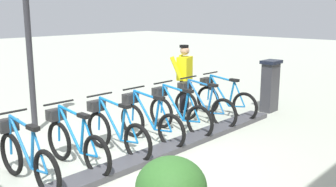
{
  "coord_description": "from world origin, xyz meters",
  "views": [
    {
      "loc": [
        -4.44,
        3.95,
        2.47
      ],
      "look_at": [
        0.5,
        -1.46,
        0.9
      ],
      "focal_mm": 41.6,
      "sensor_mm": 36.0,
      "label": 1
    }
  ],
  "objects_px": {
    "bike_docked_3": "(148,120)",
    "worker_near_rack": "(184,76)",
    "bike_docked_0": "(223,99)",
    "bike_docked_1": "(202,105)",
    "bike_docked_2": "(177,112)",
    "bike_docked_6": "(25,156)",
    "payment_kiosk": "(270,85)",
    "bike_docked_4": "(114,130)",
    "lamp_post": "(27,13)",
    "bike_docked_5": "(74,142)"
  },
  "relations": [
    {
      "from": "payment_kiosk",
      "to": "bike_docked_0",
      "type": "distance_m",
      "value": 1.33
    },
    {
      "from": "bike_docked_4",
      "to": "bike_docked_2",
      "type": "bearing_deg",
      "value": -90.0
    },
    {
      "from": "bike_docked_1",
      "to": "bike_docked_2",
      "type": "xyz_separation_m",
      "value": [
        0.0,
        0.83,
        0.0
      ]
    },
    {
      "from": "bike_docked_0",
      "to": "lamp_post",
      "type": "height_order",
      "value": "lamp_post"
    },
    {
      "from": "bike_docked_1",
      "to": "bike_docked_2",
      "type": "bearing_deg",
      "value": 90.0
    },
    {
      "from": "bike_docked_5",
      "to": "worker_near_rack",
      "type": "height_order",
      "value": "worker_near_rack"
    },
    {
      "from": "bike_docked_3",
      "to": "payment_kiosk",
      "type": "bearing_deg",
      "value": -98.87
    },
    {
      "from": "worker_near_rack",
      "to": "lamp_post",
      "type": "relative_size",
      "value": 0.46
    },
    {
      "from": "bike_docked_0",
      "to": "bike_docked_1",
      "type": "relative_size",
      "value": 1.0
    },
    {
      "from": "bike_docked_0",
      "to": "bike_docked_3",
      "type": "bearing_deg",
      "value": 90.0
    },
    {
      "from": "bike_docked_3",
      "to": "bike_docked_0",
      "type": "bearing_deg",
      "value": -90.0
    },
    {
      "from": "payment_kiosk",
      "to": "lamp_post",
      "type": "xyz_separation_m",
      "value": [
        2.77,
        4.8,
        1.74
      ]
    },
    {
      "from": "bike_docked_6",
      "to": "lamp_post",
      "type": "xyz_separation_m",
      "value": [
        2.19,
        -1.35,
        1.98
      ]
    },
    {
      "from": "bike_docked_0",
      "to": "worker_near_rack",
      "type": "relative_size",
      "value": 1.04
    },
    {
      "from": "worker_near_rack",
      "to": "bike_docked_0",
      "type": "bearing_deg",
      "value": -159.45
    },
    {
      "from": "bike_docked_0",
      "to": "bike_docked_4",
      "type": "xyz_separation_m",
      "value": [
        0.0,
        3.31,
        0.0
      ]
    },
    {
      "from": "bike_docked_1",
      "to": "bike_docked_0",
      "type": "bearing_deg",
      "value": -90.0
    },
    {
      "from": "lamp_post",
      "to": "bike_docked_1",
      "type": "bearing_deg",
      "value": -128.19
    },
    {
      "from": "bike_docked_0",
      "to": "bike_docked_3",
      "type": "height_order",
      "value": "same"
    },
    {
      "from": "worker_near_rack",
      "to": "lamp_post",
      "type": "xyz_separation_m",
      "value": [
        1.28,
        3.27,
        1.5
      ]
    },
    {
      "from": "bike_docked_5",
      "to": "lamp_post",
      "type": "relative_size",
      "value": 0.47
    },
    {
      "from": "bike_docked_1",
      "to": "bike_docked_6",
      "type": "relative_size",
      "value": 1.0
    },
    {
      "from": "bike_docked_0",
      "to": "lamp_post",
      "type": "distance_m",
      "value": 4.67
    },
    {
      "from": "bike_docked_4",
      "to": "worker_near_rack",
      "type": "height_order",
      "value": "worker_near_rack"
    },
    {
      "from": "bike_docked_2",
      "to": "bike_docked_4",
      "type": "xyz_separation_m",
      "value": [
        0.0,
        1.66,
        0.0
      ]
    },
    {
      "from": "bike_docked_1",
      "to": "worker_near_rack",
      "type": "relative_size",
      "value": 1.04
    },
    {
      "from": "bike_docked_2",
      "to": "worker_near_rack",
      "type": "xyz_separation_m",
      "value": [
        0.91,
        -1.31,
        0.48
      ]
    },
    {
      "from": "bike_docked_0",
      "to": "bike_docked_4",
      "type": "bearing_deg",
      "value": 90.0
    },
    {
      "from": "payment_kiosk",
      "to": "bike_docked_4",
      "type": "bearing_deg",
      "value": 82.75
    },
    {
      "from": "payment_kiosk",
      "to": "bike_docked_3",
      "type": "distance_m",
      "value": 3.72
    },
    {
      "from": "bike_docked_1",
      "to": "bike_docked_4",
      "type": "xyz_separation_m",
      "value": [
        0.0,
        2.49,
        0.0
      ]
    },
    {
      "from": "bike_docked_3",
      "to": "worker_near_rack",
      "type": "relative_size",
      "value": 1.04
    },
    {
      "from": "payment_kiosk",
      "to": "bike_docked_4",
      "type": "relative_size",
      "value": 0.74
    },
    {
      "from": "lamp_post",
      "to": "bike_docked_6",
      "type": "bearing_deg",
      "value": 148.32
    },
    {
      "from": "bike_docked_2",
      "to": "bike_docked_5",
      "type": "xyz_separation_m",
      "value": [
        0.0,
        2.49,
        0.0
      ]
    },
    {
      "from": "payment_kiosk",
      "to": "bike_docked_3",
      "type": "xyz_separation_m",
      "value": [
        0.57,
        3.67,
        -0.24
      ]
    },
    {
      "from": "bike_docked_1",
      "to": "bike_docked_6",
      "type": "distance_m",
      "value": 4.14
    },
    {
      "from": "payment_kiosk",
      "to": "bike_docked_4",
      "type": "height_order",
      "value": "payment_kiosk"
    },
    {
      "from": "bike_docked_4",
      "to": "lamp_post",
      "type": "distance_m",
      "value": 2.97
    },
    {
      "from": "bike_docked_1",
      "to": "bike_docked_3",
      "type": "height_order",
      "value": "same"
    },
    {
      "from": "payment_kiosk",
      "to": "lamp_post",
      "type": "relative_size",
      "value": 0.35
    },
    {
      "from": "bike_docked_2",
      "to": "lamp_post",
      "type": "relative_size",
      "value": 0.47
    },
    {
      "from": "worker_near_rack",
      "to": "payment_kiosk",
      "type": "bearing_deg",
      "value": -134.31
    },
    {
      "from": "lamp_post",
      "to": "bike_docked_0",
      "type": "bearing_deg",
      "value": -121.23
    },
    {
      "from": "bike_docked_0",
      "to": "bike_docked_2",
      "type": "height_order",
      "value": "same"
    },
    {
      "from": "bike_docked_4",
      "to": "lamp_post",
      "type": "height_order",
      "value": "lamp_post"
    },
    {
      "from": "bike_docked_2",
      "to": "bike_docked_0",
      "type": "bearing_deg",
      "value": -90.0
    },
    {
      "from": "bike_docked_2",
      "to": "lamp_post",
      "type": "height_order",
      "value": "lamp_post"
    },
    {
      "from": "bike_docked_6",
      "to": "worker_near_rack",
      "type": "height_order",
      "value": "worker_near_rack"
    },
    {
      "from": "bike_docked_4",
      "to": "bike_docked_5",
      "type": "distance_m",
      "value": 0.83
    }
  ]
}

